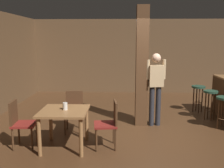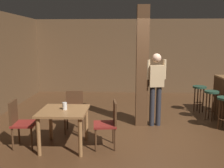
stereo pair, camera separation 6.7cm
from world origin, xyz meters
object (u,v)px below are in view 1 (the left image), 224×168
napkin_cup (65,106)px  bar_stool_far (198,92)px  chair_west (20,121)px  chair_north (74,109)px  standing_person (156,84)px  chair_east (109,122)px  bar_stool_mid (210,98)px  dining_table (64,117)px

napkin_cup → bar_stool_far: (3.23, 2.50, -0.23)m
chair_west → chair_north: 1.23m
napkin_cup → standing_person: size_ratio=0.08×
chair_east → bar_stool_mid: size_ratio=1.17×
standing_person → bar_stool_mid: standing_person is taller
dining_table → chair_east: size_ratio=0.98×
chair_north → standing_person: 1.97m
chair_west → standing_person: standing_person is taller
dining_table → bar_stool_far: (3.25, 2.53, -0.03)m
napkin_cup → bar_stool_mid: (3.32, 1.79, -0.23)m
chair_west → bar_stool_mid: 4.55m
chair_west → bar_stool_far: bearing=31.8°
chair_west → napkin_cup: size_ratio=6.52×
dining_table → chair_west: (-0.84, -0.00, -0.10)m
chair_north → standing_person: standing_person is taller
chair_north → bar_stool_mid: size_ratio=1.17×
chair_west → chair_north: bearing=45.3°
chair_north → napkin_cup: (-0.00, -0.84, 0.30)m
chair_east → chair_north: size_ratio=1.00×
dining_table → chair_north: (0.02, 0.87, -0.10)m
dining_table → standing_person: 2.33m
chair_west → napkin_cup: bearing=1.8°
chair_north → napkin_cup: chair_north is taller
standing_person → bar_stool_mid: (1.47, 0.48, -0.43)m
bar_stool_mid → bar_stool_far: bar_stool_mid is taller
dining_table → bar_stool_far: 4.12m
chair_north → bar_stool_far: 3.63m
bar_stool_mid → standing_person: bearing=-161.8°
bar_stool_mid → bar_stool_far: (-0.09, 0.72, -0.00)m
bar_stool_far → chair_east: bearing=-134.0°
bar_stool_mid → dining_table: bearing=-151.5°
standing_person → bar_stool_far: standing_person is taller
bar_stool_far → bar_stool_mid: bearing=-82.9°
chair_east → dining_table: bearing=-177.1°
standing_person → bar_stool_mid: size_ratio=2.26×
dining_table → chair_east: bearing=2.9°
dining_table → chair_west: chair_west is taller
standing_person → bar_stool_far: (1.38, 1.20, -0.43)m
chair_east → chair_west: (-1.68, -0.04, 0.00)m
napkin_cup → standing_person: (1.85, 1.30, 0.20)m
standing_person → chair_north: bearing=-166.0°
chair_north → standing_person: (1.85, 0.46, 0.50)m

